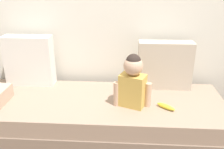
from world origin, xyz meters
The scene contains 7 objects.
ground_plane centered at (0.00, 0.00, 0.00)m, with size 12.00×12.00×0.00m, color brown.
back_wall centered at (0.00, 0.55, 1.20)m, with size 5.65×0.10×2.39m, color silver.
couch centered at (0.00, 0.00, 0.19)m, with size 2.45×0.83×0.39m.
throw_pillow_left centered at (-0.67, 0.32, 0.64)m, with size 0.47×0.16×0.50m, color silver.
throw_pillow_right centered at (0.67, 0.32, 0.63)m, with size 0.52×0.16×0.47m, color #C1B29E.
toddler centered at (0.36, -0.08, 0.63)m, with size 0.32×0.20×0.46m.
banana centered at (0.64, -0.12, 0.41)m, with size 0.17×0.04×0.04m, color yellow.
Camera 1 is at (0.31, -1.98, 1.45)m, focal length 39.74 mm.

